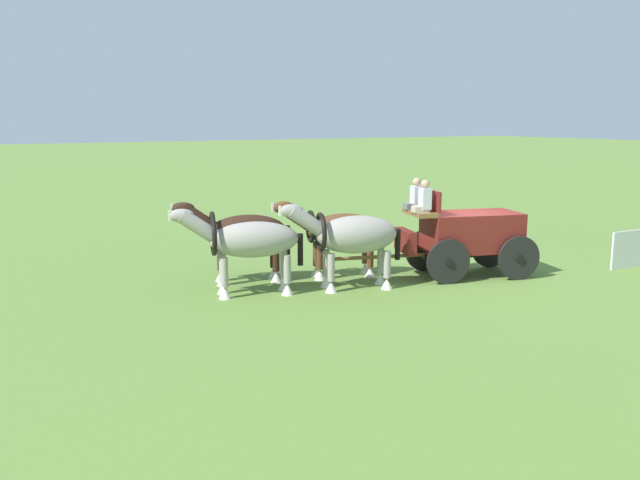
% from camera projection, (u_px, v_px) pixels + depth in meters
% --- Properties ---
extents(ground_plane, '(220.00, 220.00, 0.00)m').
position_uv_depth(ground_plane, '(470.00, 275.00, 18.36)').
color(ground_plane, olive).
extents(show_wagon, '(5.50, 2.54, 2.71)m').
position_uv_depth(show_wagon, '(466.00, 233.00, 18.10)').
color(show_wagon, maroon).
rests_on(show_wagon, ground).
extents(draft_horse_rear_near, '(3.07, 1.53, 2.22)m').
position_uv_depth(draft_horse_rear_near, '(352.00, 237.00, 16.68)').
color(draft_horse_rear_near, '#9E998E').
rests_on(draft_horse_rear_near, ground).
extents(draft_horse_rear_off, '(2.98, 1.40, 2.13)m').
position_uv_depth(draft_horse_rear_off, '(338.00, 231.00, 17.93)').
color(draft_horse_rear_off, brown).
rests_on(draft_horse_rear_off, ground).
extents(draft_horse_lead_near, '(3.14, 1.48, 2.18)m').
position_uv_depth(draft_horse_lead_near, '(248.00, 242.00, 16.09)').
color(draft_horse_lead_near, '#9E998E').
rests_on(draft_horse_lead_near, ground).
extents(draft_horse_lead_off, '(2.99, 1.41, 2.18)m').
position_uv_depth(draft_horse_lead_off, '(242.00, 233.00, 17.33)').
color(draft_horse_lead_off, '#331E14').
rests_on(draft_horse_lead_off, ground).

